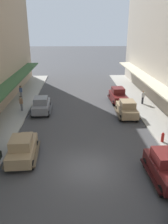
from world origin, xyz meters
The scene contains 10 objects.
ground_plane centered at (0.00, 0.00, 0.00)m, with size 200.00×200.00×0.00m, color #424244.
parked_car_0 centered at (-4.61, 1.33, 0.94)m, with size 2.29×4.31×1.84m.
parked_car_1 centered at (4.66, 13.97, 0.94)m, with size 2.27×4.31×1.84m.
parked_car_3 centered at (4.68, 9.13, 0.94)m, with size 2.17×4.27×1.84m.
parked_car_4 centered at (-4.56, 10.69, 0.94)m, with size 2.26×4.30×1.84m.
parked_car_5 centered at (4.79, -1.37, 0.94)m, with size 2.21×4.29×1.84m.
fire_hydrant centered at (6.35, 3.21, 0.56)m, with size 0.24×0.24×0.82m.
pedestrian_0 centered at (-7.90, 15.66, 1.01)m, with size 0.36×0.28×1.67m.
pedestrian_2 centered at (7.48, 12.80, 0.99)m, with size 0.36×0.24×1.64m.
pedestrian_3 centered at (-6.81, 10.96, 1.01)m, with size 0.36×0.28×1.67m.
Camera 1 is at (-0.78, -12.63, 9.04)m, focal length 35.42 mm.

